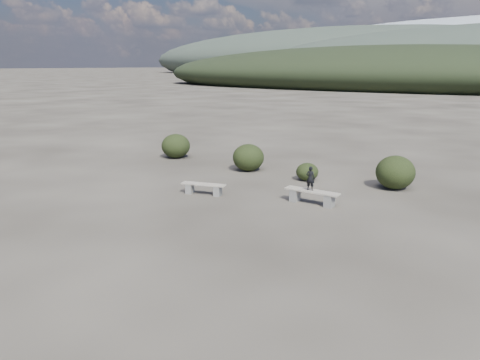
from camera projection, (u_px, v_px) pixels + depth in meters
The scene contains 8 objects.
ground at pixel (159, 243), 12.80m from camera, with size 1200.00×1200.00×0.00m, color #2B2721.
bench_left at pixel (203, 188), 17.49m from camera, with size 1.72×0.83×0.42m.
bench_right at pixel (312, 196), 16.29m from camera, with size 1.98×0.45×0.49m.
seated_person at pixel (310, 178), 16.18m from camera, with size 0.31×0.20×0.85m, color black.
shrub_b at pixel (248, 157), 21.37m from camera, with size 1.44×1.44×1.23m, color black.
shrub_c at pixel (307, 172), 19.61m from camera, with size 0.93×0.93×0.75m, color black.
shrub_d at pixel (395, 172), 18.22m from camera, with size 1.50×1.50×1.32m, color black.
shrub_f at pixel (176, 146), 24.33m from camera, with size 1.48×1.48×1.25m, color black.
Camera 1 is at (8.71, -8.58, 4.74)m, focal length 35.00 mm.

